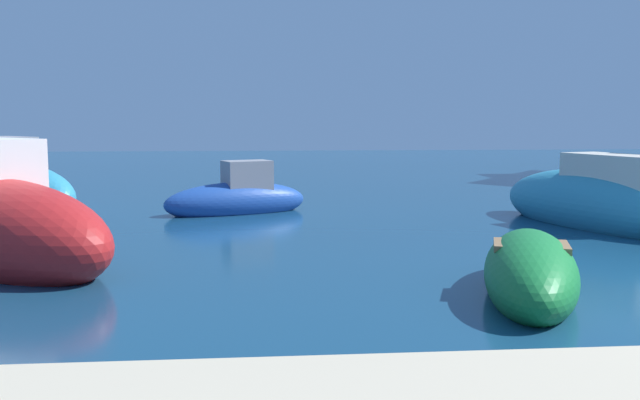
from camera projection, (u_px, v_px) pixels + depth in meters
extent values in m
ellipsoid|color=teal|center=(598.00, 206.00, 14.25)|extent=(3.16, 5.40, 1.47)
cube|color=beige|center=(615.00, 170.00, 13.79)|extent=(1.51, 2.26, 0.61)
ellipsoid|color=#3F3F47|center=(611.00, 187.00, 18.94)|extent=(3.27, 3.09, 1.16)
cube|color=brown|center=(612.00, 173.00, 18.89)|extent=(1.16, 1.20, 0.08)
ellipsoid|color=teal|center=(10.00, 193.00, 16.75)|extent=(4.67, 4.54, 1.49)
ellipsoid|color=#1E479E|center=(236.00, 202.00, 16.21)|extent=(3.50, 2.19, 0.91)
cube|color=gray|center=(247.00, 175.00, 16.27)|extent=(1.23, 1.02, 0.66)
ellipsoid|color=#197233|center=(530.00, 273.00, 8.69)|extent=(2.10, 3.51, 0.99)
cube|color=brown|center=(531.00, 246.00, 8.65)|extent=(1.05, 0.91, 0.08)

